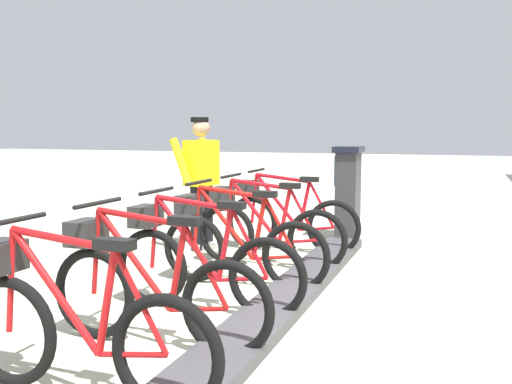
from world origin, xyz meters
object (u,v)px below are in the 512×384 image
at_px(worker_near_rack, 201,178).
at_px(bike_docked_1, 264,228).
at_px(payment_kiosk, 348,191).
at_px(bike_docked_3, 199,261).
at_px(bike_docked_5, 72,325).
at_px(bike_docked_2, 236,242).
at_px(bike_docked_4, 148,287).
at_px(bike_docked_0, 286,217).

bearing_deg(worker_near_rack, bike_docked_1, 150.78).
bearing_deg(bike_docked_1, payment_kiosk, -106.91).
distance_m(bike_docked_3, bike_docked_5, 1.69).
distance_m(bike_docked_2, bike_docked_4, 1.69).
relative_size(bike_docked_0, bike_docked_3, 1.00).
distance_m(bike_docked_4, bike_docked_5, 0.85).
distance_m(bike_docked_1, bike_docked_2, 0.85).
bearing_deg(bike_docked_3, bike_docked_5, 90.00).
height_order(bike_docked_3, bike_docked_4, same).
xyz_separation_m(bike_docked_3, bike_docked_5, (0.00, 1.69, 0.00)).
relative_size(bike_docked_1, bike_docked_3, 1.00).
distance_m(bike_docked_0, bike_docked_2, 1.69).
distance_m(payment_kiosk, worker_near_rack, 2.08).
bearing_deg(payment_kiosk, bike_docked_5, 83.80).
relative_size(bike_docked_0, bike_docked_1, 1.00).
bearing_deg(bike_docked_0, bike_docked_2, 90.00).
distance_m(payment_kiosk, bike_docked_4, 4.46).
bearing_deg(bike_docked_5, bike_docked_3, -90.00).
distance_m(payment_kiosk, bike_docked_2, 2.80).
height_order(bike_docked_3, bike_docked_5, same).
xyz_separation_m(bike_docked_2, worker_near_rack, (1.03, -1.42, 0.48)).
relative_size(bike_docked_1, worker_near_rack, 1.04).
bearing_deg(bike_docked_4, bike_docked_5, 90.00).
bearing_deg(bike_docked_3, worker_near_rack, -65.64).
distance_m(payment_kiosk, bike_docked_3, 3.63).
xyz_separation_m(bike_docked_2, bike_docked_4, (0.00, 1.69, 0.00)).
height_order(payment_kiosk, worker_near_rack, worker_near_rack).
bearing_deg(bike_docked_5, worker_near_rack, -75.47).
height_order(payment_kiosk, bike_docked_1, payment_kiosk).
bearing_deg(payment_kiosk, bike_docked_3, 80.91).
bearing_deg(bike_docked_0, worker_near_rack, 14.86).
xyz_separation_m(bike_docked_0, worker_near_rack, (1.03, 0.27, 0.48)).
height_order(bike_docked_2, bike_docked_4, same).
bearing_deg(bike_docked_1, bike_docked_2, 90.00).
height_order(bike_docked_1, bike_docked_2, same).
height_order(payment_kiosk, bike_docked_3, payment_kiosk).
bearing_deg(bike_docked_3, bike_docked_4, 90.00).
height_order(payment_kiosk, bike_docked_5, payment_kiosk).
bearing_deg(bike_docked_2, payment_kiosk, -101.84).
relative_size(bike_docked_3, bike_docked_4, 1.00).
distance_m(bike_docked_5, worker_near_rack, 4.11).
relative_size(bike_docked_3, bike_docked_5, 1.00).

